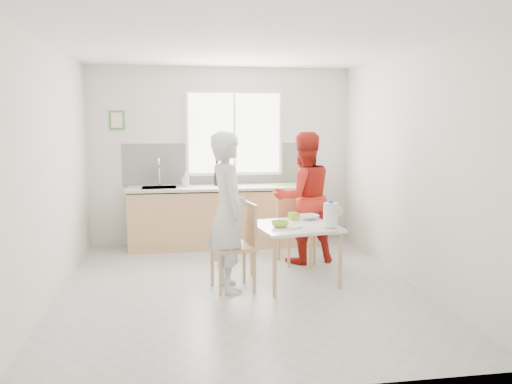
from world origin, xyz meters
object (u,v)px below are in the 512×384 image
bowl_green (280,224)px  wine_bottle_a (216,175)px  person_red (303,198)px  chair_left (239,242)px  dining_table (294,231)px  wine_bottle_b (218,176)px  person_white (228,212)px  bowl_white (309,217)px  chair_far (295,224)px  milk_jug (331,214)px

bowl_green → wine_bottle_a: size_ratio=0.63×
person_red → chair_left: bearing=34.6°
dining_table → wine_bottle_b: wine_bottle_b is taller
dining_table → person_red: bearing=69.5°
person_red → bowl_green: (-0.50, -0.93, -0.15)m
chair_left → wine_bottle_a: size_ratio=3.06×
person_white → bowl_green: 0.63m
dining_table → chair_left: (-0.67, -0.11, -0.08)m
bowl_white → wine_bottle_b: wine_bottle_b is taller
person_red → bowl_green: 1.07m
chair_far → person_white: person_white is taller
bowl_white → wine_bottle_b: (-0.99, 1.62, 0.35)m
dining_table → person_white: size_ratio=0.58×
dining_table → bowl_white: bowl_white is taller
wine_bottle_b → person_white: bearing=-91.4°
bowl_white → wine_bottle_b: bearing=121.5°
bowl_green → wine_bottle_b: (-0.55, 2.00, 0.35)m
wine_bottle_a → milk_jug: bearing=-62.7°
chair_far → person_white: (-1.00, -1.00, 0.38)m
bowl_green → bowl_white: size_ratio=0.87×
dining_table → bowl_white: bearing=49.5°
dining_table → bowl_green: 0.23m
milk_jug → wine_bottle_b: wine_bottle_b is taller
wine_bottle_b → wine_bottle_a: bearing=111.9°
milk_jug → chair_left: bearing=164.3°
dining_table → person_red: 0.94m
wine_bottle_b → person_red: bearing=-45.4°
chair_far → bowl_white: (0.05, -0.57, 0.21)m
chair_left → bowl_white: 1.02m
dining_table → person_white: person_white is taller
wine_bottle_b → bowl_green: bearing=-74.6°
dining_table → chair_left: 0.68m
person_white → person_red: size_ratio=1.02×
chair_far → bowl_green: bearing=-122.3°
bowl_green → wine_bottle_b: size_ratio=0.68×
milk_jug → wine_bottle_b: 2.41m
dining_table → bowl_green: size_ratio=5.09×
chair_left → person_white: 0.37m
milk_jug → wine_bottle_a: (-1.12, 2.18, 0.24)m
chair_far → wine_bottle_a: wine_bottle_a is taller
dining_table → milk_jug: size_ratio=3.58×
chair_left → milk_jug: (1.03, -0.11, 0.30)m
person_red → wine_bottle_b: person_red is taller
chair_left → milk_jug: milk_jug is taller
dining_table → bowl_green: bowl_green is taller
chair_left → bowl_green: bearing=84.0°
dining_table → person_white: bearing=-170.3°
person_red → wine_bottle_a: size_ratio=5.45×
person_white → bowl_white: (1.04, 0.43, -0.17)m
chair_far → person_red: size_ratio=0.53×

